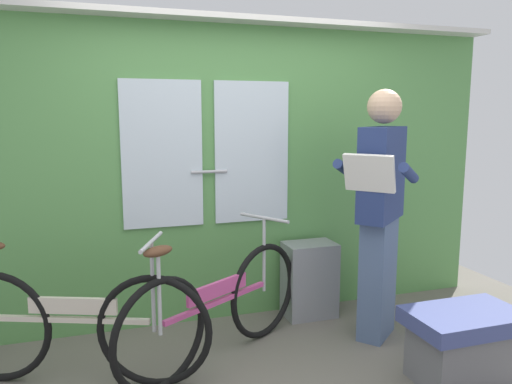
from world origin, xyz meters
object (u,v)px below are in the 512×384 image
object	(u,v)px
trash_bin_by_wall	(309,279)
bench_seat_corner	(464,344)
bicycle_leaning_behind	(217,307)
passenger_reading_newspaper	(380,210)
bicycle_near_door	(73,325)

from	to	relation	value
trash_bin_by_wall	bench_seat_corner	size ratio (longest dim) A/B	0.87
bicycle_leaning_behind	passenger_reading_newspaper	distance (m)	1.34
bicycle_leaning_behind	bench_seat_corner	xyz separation A→B (m)	(1.38, -0.71, -0.13)
trash_bin_by_wall	bicycle_near_door	bearing A→B (deg)	-163.84
passenger_reading_newspaper	bicycle_near_door	bearing A→B (deg)	-40.24
trash_bin_by_wall	passenger_reading_newspaper	bearing A→B (deg)	-58.19
bicycle_leaning_behind	trash_bin_by_wall	world-z (taller)	bicycle_leaning_behind
bench_seat_corner	trash_bin_by_wall	bearing A→B (deg)	111.85
trash_bin_by_wall	bench_seat_corner	distance (m)	1.32
passenger_reading_newspaper	trash_bin_by_wall	bearing A→B (deg)	-98.79
bicycle_near_door	passenger_reading_newspaper	xyz separation A→B (m)	(2.11, 0.01, 0.58)
bench_seat_corner	bicycle_leaning_behind	bearing A→B (deg)	152.74
bicycle_near_door	passenger_reading_newspaper	bearing A→B (deg)	21.82
passenger_reading_newspaper	bench_seat_corner	world-z (taller)	passenger_reading_newspaper
bicycle_leaning_behind	passenger_reading_newspaper	xyz separation A→B (m)	(1.21, 0.00, 0.59)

